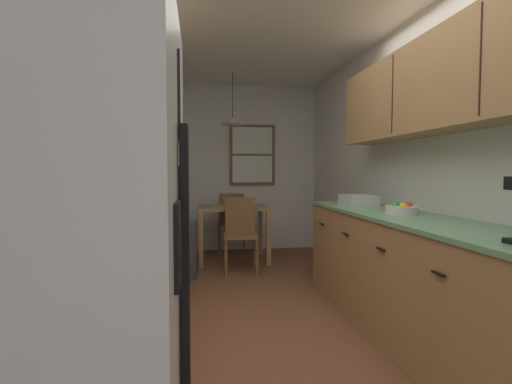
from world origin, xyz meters
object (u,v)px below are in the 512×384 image
object	(u,v)px
microwave_over_range	(70,81)
storage_canister	(118,212)
trash_bin	(184,250)
refrigerator	(56,295)
fruit_bowl	(402,209)
dining_table	(233,216)
mug_by_coffeemaker	(344,199)
dining_chair_far	(232,219)
dining_chair_near	(240,231)
dish_rack	(358,200)
stove_range	(101,328)

from	to	relation	value
microwave_over_range	storage_canister	distance (m)	0.81
microwave_over_range	trash_bin	distance (m)	2.91
refrigerator	fruit_bowl	xyz separation A→B (m)	(1.95, 1.56, 0.07)
dining_table	microwave_over_range	bearing A→B (deg)	-107.20
dining_table	fruit_bowl	bearing A→B (deg)	-66.71
microwave_over_range	mug_by_coffeemaker	bearing A→B (deg)	42.46
microwave_over_range	mug_by_coffeemaker	world-z (taller)	microwave_over_range
refrigerator	microwave_over_range	xyz separation A→B (m)	(-0.17, 0.72, 0.78)
dining_chair_far	mug_by_coffeemaker	size ratio (longest dim) A/B	8.29
refrigerator	dining_chair_near	xyz separation A→B (m)	(0.91, 3.50, -0.36)
mug_by_coffeemaker	dish_rack	xyz separation A→B (m)	(0.02, -0.30, 0.01)
dining_table	trash_bin	bearing A→B (deg)	-128.67
trash_bin	storage_canister	bearing A→B (deg)	-98.10
dining_chair_near	trash_bin	xyz separation A→B (m)	(-0.67, -0.21, -0.18)
dining_chair_far	fruit_bowl	xyz separation A→B (m)	(1.05, -3.08, 0.44)
storage_canister	dish_rack	world-z (taller)	storage_canister
refrigerator	trash_bin	bearing A→B (deg)	85.78
stove_range	dining_chair_far	world-z (taller)	stove_range
dining_chair_far	dish_rack	distance (m)	2.58
storage_canister	mug_by_coffeemaker	distance (m)	2.42
refrigerator	trash_bin	size ratio (longest dim) A/B	2.70
refrigerator	storage_canister	size ratio (longest dim) A/B	9.97
microwave_over_range	dining_chair_near	bearing A→B (deg)	68.77
stove_range	storage_canister	xyz separation A→B (m)	(-0.01, 0.46, 0.52)
dining_chair_far	dish_rack	xyz separation A→B (m)	(1.02, -2.33, 0.45)
stove_range	dish_rack	size ratio (longest dim) A/B	3.24
storage_canister	dish_rack	xyz separation A→B (m)	(1.97, 1.13, -0.04)
dining_table	dish_rack	world-z (taller)	dish_rack
mug_by_coffeemaker	fruit_bowl	xyz separation A→B (m)	(0.05, -1.04, -0.01)
mug_by_coffeemaker	microwave_over_range	bearing A→B (deg)	-137.54
stove_range	microwave_over_range	size ratio (longest dim) A/B	1.90
dish_rack	microwave_over_range	bearing A→B (deg)	-142.69
stove_range	fruit_bowl	size ratio (longest dim) A/B	4.49
stove_range	storage_canister	bearing A→B (deg)	90.70
storage_canister	dining_chair_far	bearing A→B (deg)	74.55
dining_chair_near	microwave_over_range	bearing A→B (deg)	-111.23
dining_table	dining_chair_far	distance (m)	0.58
microwave_over_range	dining_chair_near	distance (m)	3.19
refrigerator	microwave_over_range	world-z (taller)	microwave_over_range
storage_canister	fruit_bowl	distance (m)	2.04
dining_chair_near	dish_rack	size ratio (longest dim) A/B	2.65
trash_bin	storage_canister	distance (m)	2.23
trash_bin	stove_range	bearing A→B (deg)	-96.55
dining_chair_near	mug_by_coffeemaker	world-z (taller)	mug_by_coffeemaker
storage_canister	fruit_bowl	world-z (taller)	storage_canister
stove_range	mug_by_coffeemaker	distance (m)	2.75
refrigerator	dining_table	bearing A→B (deg)	77.91
dining_table	mug_by_coffeemaker	size ratio (longest dim) A/B	8.56
dining_chair_far	dish_rack	bearing A→B (deg)	-66.45
refrigerator	stove_range	bearing A→B (deg)	94.14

